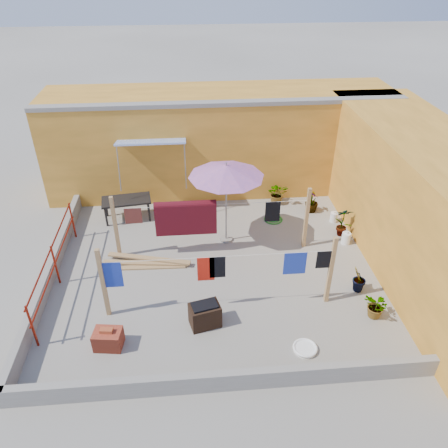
{
  "coord_description": "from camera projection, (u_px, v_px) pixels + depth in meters",
  "views": [
    {
      "loc": [
        -0.54,
        -8.77,
        7.06
      ],
      "look_at": [
        0.26,
        0.3,
        1.17
      ],
      "focal_mm": 35.0,
      "sensor_mm": 36.0,
      "label": 1
    }
  ],
  "objects": [
    {
      "name": "plant_right_b",
      "position": [
        359.0,
        280.0,
        10.31
      ],
      "size": [
        0.49,
        0.5,
        0.71
      ],
      "primitive_type": "imported",
      "rotation": [
        0.0,
        0.0,
        3.99
      ],
      "color": "#205618",
      "rests_on": "ground"
    },
    {
      "name": "water_jug_a",
      "position": [
        334.0,
        217.0,
        13.04
      ],
      "size": [
        0.22,
        0.22,
        0.34
      ],
      "color": "white",
      "rests_on": "ground"
    },
    {
      "name": "brick_stack",
      "position": [
        108.0,
        339.0,
        8.96
      ],
      "size": [
        0.62,
        0.49,
        0.5
      ],
      "color": "#A53A26",
      "rests_on": "ground"
    },
    {
      "name": "white_basin",
      "position": [
        305.0,
        348.0,
        8.96
      ],
      "size": [
        0.51,
        0.51,
        0.09
      ],
      "color": "white",
      "rests_on": "ground"
    },
    {
      "name": "wall_back",
      "position": [
        220.0,
        140.0,
        14.3
      ],
      "size": [
        11.0,
        3.27,
        3.21
      ],
      "color": "gold",
      "rests_on": "ground"
    },
    {
      "name": "lumber_pile",
      "position": [
        146.0,
        263.0,
        11.31
      ],
      "size": [
        2.36,
        0.72,
        0.14
      ],
      "color": "tan",
      "rests_on": "ground"
    },
    {
      "name": "plant_right_c",
      "position": [
        377.0,
        307.0,
        9.62
      ],
      "size": [
        0.65,
        0.69,
        0.61
      ],
      "primitive_type": "imported",
      "rotation": [
        0.0,
        0.0,
        5.12
      ],
      "color": "#205618",
      "rests_on": "ground"
    },
    {
      "name": "green_hose",
      "position": [
        273.0,
        219.0,
        13.18
      ],
      "size": [
        0.56,
        0.56,
        0.08
      ],
      "color": "#1B7C1E",
      "rests_on": "ground"
    },
    {
      "name": "ground",
      "position": [
        215.0,
        269.0,
        11.21
      ],
      "size": [
        80.0,
        80.0,
        0.0
      ],
      "primitive_type": "plane",
      "color": "#9E998E",
      "rests_on": "ground"
    },
    {
      "name": "plant_back_b",
      "position": [
        312.0,
        201.0,
        13.42
      ],
      "size": [
        0.53,
        0.53,
        0.72
      ],
      "primitive_type": "imported",
      "rotation": [
        0.0,
        0.0,
        1.99
      ],
      "color": "#205618",
      "rests_on": "ground"
    },
    {
      "name": "patio_umbrella",
      "position": [
        226.0,
        171.0,
        11.15
      ],
      "size": [
        2.45,
        2.45,
        2.38
      ],
      "color": "gray",
      "rests_on": "ground"
    },
    {
      "name": "clothesline_rig",
      "position": [
        192.0,
        225.0,
        11.03
      ],
      "size": [
        5.09,
        2.35,
        1.8
      ],
      "color": "tan",
      "rests_on": "ground"
    },
    {
      "name": "wall_right",
      "position": [
        425.0,
        206.0,
        10.72
      ],
      "size": [
        2.4,
        9.0,
        3.2
      ],
      "primitive_type": "cube",
      "color": "gold",
      "rests_on": "ground"
    },
    {
      "name": "water_jug_b",
      "position": [
        346.0,
        238.0,
        12.09
      ],
      "size": [
        0.24,
        0.24,
        0.38
      ],
      "color": "white",
      "rests_on": "ground"
    },
    {
      "name": "parapet_left",
      "position": [
        51.0,
        271.0,
        10.79
      ],
      "size": [
        0.16,
        7.3,
        0.44
      ],
      "primitive_type": "cube",
      "color": "gray",
      "rests_on": "ground"
    },
    {
      "name": "plant_back_a",
      "position": [
        277.0,
        193.0,
        13.86
      ],
      "size": [
        0.65,
        0.57,
        0.71
      ],
      "primitive_type": "imported",
      "rotation": [
        0.0,
        0.0,
        -0.02
      ],
      "color": "#205618",
      "rests_on": "ground"
    },
    {
      "name": "parapet_front",
      "position": [
        228.0,
        380.0,
        8.1
      ],
      "size": [
        8.3,
        0.16,
        0.44
      ],
      "primitive_type": "cube",
      "color": "gray",
      "rests_on": "ground"
    },
    {
      "name": "plant_right_a",
      "position": [
        343.0,
        221.0,
        12.27
      ],
      "size": [
        0.51,
        0.37,
        0.92
      ],
      "primitive_type": "imported",
      "rotation": [
        0.0,
        0.0,
        3.05
      ],
      "color": "#205618",
      "rests_on": "ground"
    },
    {
      "name": "brazier",
      "position": [
        205.0,
        315.0,
        9.44
      ],
      "size": [
        0.73,
        0.58,
        0.58
      ],
      "color": "black",
      "rests_on": "ground"
    },
    {
      "name": "outdoor_table",
      "position": [
        126.0,
        201.0,
        12.94
      ],
      "size": [
        1.51,
        0.89,
        0.67
      ],
      "color": "black",
      "rests_on": "ground"
    },
    {
      "name": "red_railing",
      "position": [
        54.0,
        259.0,
        10.37
      ],
      "size": [
        0.05,
        4.2,
        1.1
      ],
      "color": "maroon",
      "rests_on": "ground"
    }
  ]
}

